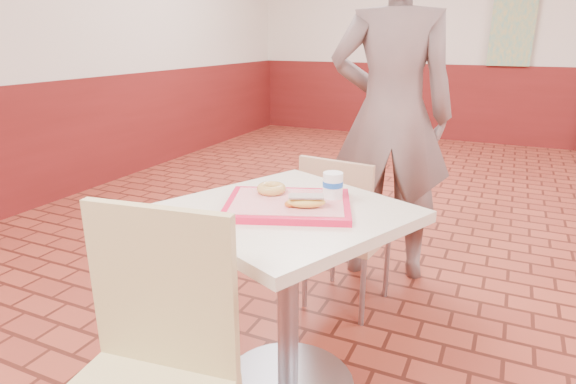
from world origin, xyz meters
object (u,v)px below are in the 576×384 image
at_px(customer, 391,116).
at_px(long_john_donut, 305,202).
at_px(chair_main_front, 143,371).
at_px(chair_main_back, 343,226).
at_px(serving_tray, 288,205).
at_px(ring_donut, 271,189).
at_px(paper_cup, 333,185).
at_px(main_table, 288,272).

bearing_deg(customer, long_john_donut, 75.71).
relative_size(chair_main_front, customer, 0.50).
xyz_separation_m(chair_main_front, long_john_donut, (0.19, 0.63, 0.30)).
relative_size(chair_main_back, serving_tray, 1.87).
relative_size(serving_tray, ring_donut, 4.02).
relative_size(customer, ring_donut, 17.34).
relative_size(customer, paper_cup, 20.53).
bearing_deg(long_john_donut, serving_tray, 157.20).
bearing_deg(serving_tray, chair_main_back, 91.07).
bearing_deg(chair_main_front, chair_main_back, 78.35).
height_order(ring_donut, long_john_donut, long_john_donut).
bearing_deg(chair_main_front, paper_cup, 65.41).
height_order(chair_main_front, customer, customer).
height_order(main_table, chair_main_back, chair_main_back).
bearing_deg(chair_main_back, customer, -92.64).
distance_m(chair_main_back, customer, 0.71).
height_order(ring_donut, paper_cup, paper_cup).
height_order(serving_tray, long_john_donut, long_john_donut).
bearing_deg(chair_main_back, main_table, 98.10).
bearing_deg(paper_cup, customer, 92.76).
relative_size(main_table, ring_donut, 7.17).
xyz_separation_m(serving_tray, paper_cup, (0.13, 0.11, 0.06)).
height_order(chair_main_front, chair_main_back, chair_main_front).
xyz_separation_m(customer, long_john_donut, (0.00, -1.23, -0.12)).
distance_m(chair_main_front, chair_main_back, 1.35).
relative_size(serving_tray, long_john_donut, 2.95).
bearing_deg(long_john_donut, chair_main_back, 97.44).
xyz_separation_m(chair_main_back, long_john_donut, (0.09, -0.71, 0.37)).
bearing_deg(paper_cup, long_john_donut, -108.91).
height_order(main_table, ring_donut, ring_donut).
distance_m(chair_main_back, paper_cup, 0.71).
relative_size(main_table, chair_main_back, 0.95).
bearing_deg(serving_tray, long_john_donut, -22.80).
bearing_deg(paper_cup, serving_tray, -140.29).
height_order(main_table, serving_tray, serving_tray).
bearing_deg(customer, chair_main_front, 69.88).
bearing_deg(ring_donut, customer, 81.51).
relative_size(main_table, customer, 0.41).
xyz_separation_m(main_table, paper_cup, (0.13, 0.11, 0.33)).
distance_m(chair_main_back, serving_tray, 0.75).
bearing_deg(serving_tray, main_table, 90.00).
relative_size(customer, serving_tray, 4.31).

